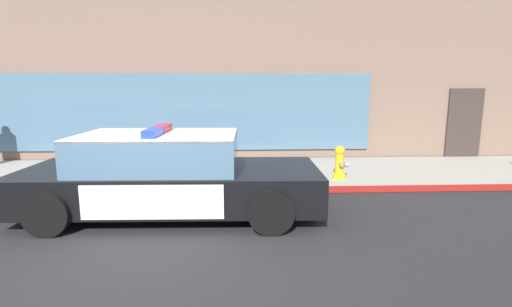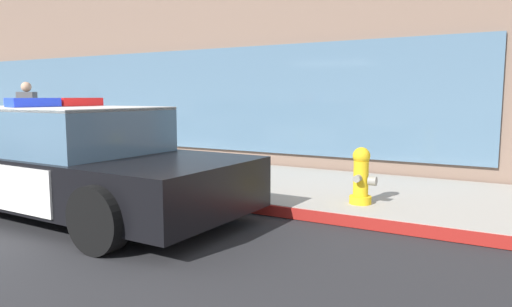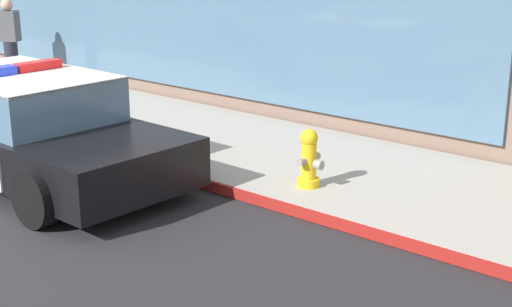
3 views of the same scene
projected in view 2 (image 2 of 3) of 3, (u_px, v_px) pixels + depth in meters
name	position (u px, v px, depth m)	size (l,w,h in m)	color
sidewalk	(193.00, 177.00, 8.46)	(48.00, 3.04, 0.15)	#A39E93
curb_red_paint	(132.00, 191.00, 7.13)	(28.80, 0.04, 0.14)	maroon
storefront_building	(355.00, 11.00, 13.74)	(23.30, 11.02, 7.99)	#7A6051
police_cruiser	(68.00, 161.00, 6.12)	(4.96, 2.20, 1.49)	black
fire_hydrant	(361.00, 177.00, 5.96)	(0.34, 0.39, 0.73)	gold
pedestrian_on_sidewalk	(28.00, 117.00, 11.41)	(0.48, 0.42, 1.71)	#23232D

